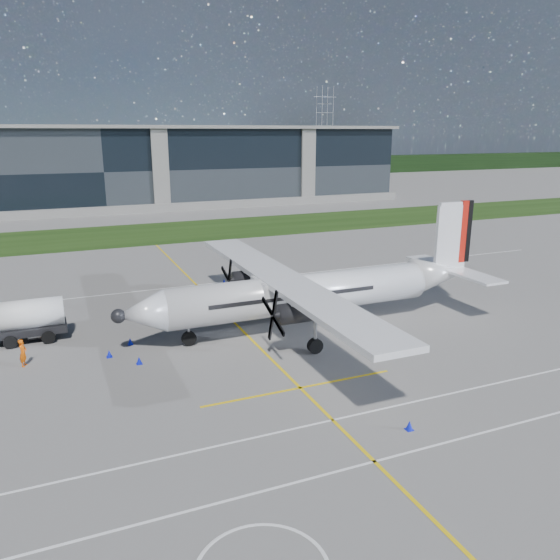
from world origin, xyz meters
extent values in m
plane|color=#63615E|center=(0.00, 40.00, 0.00)|extent=(400.00, 400.00, 0.00)
cube|color=black|center=(0.00, 48.00, 0.02)|extent=(400.00, 18.00, 0.04)
cube|color=black|center=(0.00, 80.00, 7.50)|extent=(120.00, 20.00, 15.00)
cube|color=black|center=(0.00, 140.00, 3.00)|extent=(400.00, 6.00, 6.00)
cube|color=yellow|center=(3.00, 10.00, 0.01)|extent=(0.20, 70.00, 0.01)
cube|color=white|center=(0.00, -14.00, 0.01)|extent=(90.00, 0.15, 0.01)
imported|color=#F25907|center=(-11.93, 3.67, 1.03)|extent=(0.85, 0.99, 2.07)
cone|color=#0B16C6|center=(-5.12, 1.13, 0.25)|extent=(0.36, 0.36, 0.50)
cone|color=#0B16C6|center=(-6.78, 3.02, 0.25)|extent=(0.36, 0.36, 0.50)
cone|color=#0B16C6|center=(6.09, -12.33, 0.25)|extent=(0.36, 0.36, 0.50)
cone|color=#0B16C6|center=(5.60, 17.31, 0.25)|extent=(0.36, 0.36, 0.50)
cone|color=#0B16C6|center=(-5.17, 4.76, 0.25)|extent=(0.36, 0.36, 0.50)
camera|label=1|loc=(-9.39, -32.32, 14.48)|focal=35.00mm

